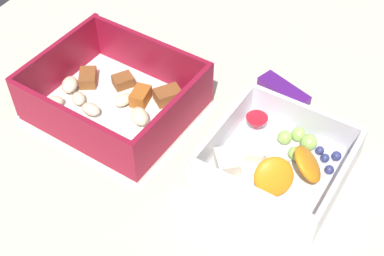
# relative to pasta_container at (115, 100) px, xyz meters

# --- Properties ---
(table_surface) EXTENTS (0.80, 0.80, 0.02)m
(table_surface) POSITION_rel_pasta_container_xyz_m (0.11, 0.01, -0.03)
(table_surface) COLOR beige
(table_surface) RESTS_ON ground
(pasta_container) EXTENTS (0.19, 0.17, 0.07)m
(pasta_container) POSITION_rel_pasta_container_xyz_m (0.00, 0.00, 0.00)
(pasta_container) COLOR white
(pasta_container) RESTS_ON table_surface
(fruit_bowl) EXTENTS (0.15, 0.15, 0.05)m
(fruit_bowl) POSITION_rel_pasta_container_xyz_m (0.21, 0.01, -0.00)
(fruit_bowl) COLOR white
(fruit_bowl) RESTS_ON table_surface
(candy_bar) EXTENTS (0.07, 0.05, 0.01)m
(candy_bar) POSITION_rel_pasta_container_xyz_m (0.17, 0.13, -0.01)
(candy_bar) COLOR #51197A
(candy_bar) RESTS_ON table_surface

